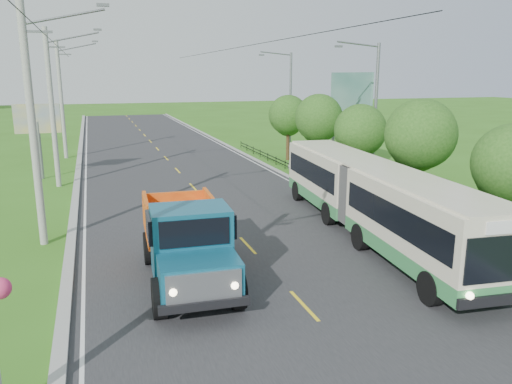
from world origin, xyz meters
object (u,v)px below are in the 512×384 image
streetlight_mid (373,112)px  planter_far (292,165)px  planter_near (419,221)px  billboard_right (350,100)px  pole_near (33,126)px  tree_third (419,138)px  tree_fourth (360,133)px  streetlight_far (289,101)px  tree_back (288,117)px  pole_far (62,99)px  planter_mid (341,187)px  bus (372,195)px  billboard_left (38,124)px  dump_truck (187,236)px  pole_mid (52,108)px  tree_fifth (319,121)px  tree_second (511,167)px

streetlight_mid → planter_far: 9.46m
planter_near → billboard_right: 15.34m
pole_near → planter_far: pole_near is taller
pole_near → tree_third: (18.12, -0.86, -1.11)m
pole_near → billboard_right: size_ratio=1.37×
planter_near → tree_fourth: bearing=81.2°
pole_near → streetlight_far: (18.90, 19.00, -0.19)m
tree_back → pole_far: bearing=159.3°
streetlight_mid → planter_far: bearing=104.3°
tree_fourth → planter_mid: (-1.26, -0.14, -3.30)m
planter_far → bus: size_ratio=0.04×
planter_mid → billboard_left: 20.99m
planter_near → billboard_right: size_ratio=0.09×
dump_truck → planter_near: bearing=17.0°
planter_mid → billboard_right: 8.68m
pole_near → bus: bearing=-14.0°
pole_near → planter_mid: 18.23m
pole_far → streetlight_far: bearing=-14.8°
pole_mid → pole_far: 12.00m
planter_mid → pole_near: bearing=-163.5°
streetlight_far → billboard_right: size_ratio=1.24×
bus → tree_fifth: bearing=79.3°
bus → pole_mid: bearing=137.2°
tree_third → billboard_right: size_ratio=0.82×
tree_back → dump_truck: size_ratio=0.76×
tree_fifth → pole_near: bearing=-148.4°
planter_far → planter_near: bearing=-90.0°
pole_mid → streetlight_mid: 20.16m
tree_third → billboard_left: size_ratio=1.15×
planter_far → pole_mid: bearing=-176.6°
tree_fourth → tree_fifth: size_ratio=0.93×
dump_truck → planter_far: bearing=61.1°
streetlight_mid → billboard_right: size_ratio=1.24×
tree_third → dump_truck: size_ratio=0.83×
tree_fourth → tree_third: bearing=-90.0°
streetlight_mid → billboard_left: (-20.14, 10.00, -1.04)m
planter_far → billboard_left: (-18.10, 2.00, 3.58)m
tree_back → tree_third: bearing=-90.0°
tree_second → tree_third: (0.00, 6.00, 0.47)m
tree_fifth → billboard_right: billboard_right is taller
billboard_right → dump_truck: bearing=-132.3°
tree_second → planter_mid: tree_second is taller
pole_mid → streetlight_far: pole_mid is taller
tree_back → tree_fifth: bearing=-90.0°
tree_fourth → billboard_left: size_ratio=1.04×
pole_near → pole_mid: 12.00m
pole_mid → streetlight_far: size_ratio=1.10×
pole_mid → bus: size_ratio=0.59×
tree_back → planter_near: (-1.26, -20.14, -3.37)m
planter_far → billboard_left: size_ratio=0.13×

